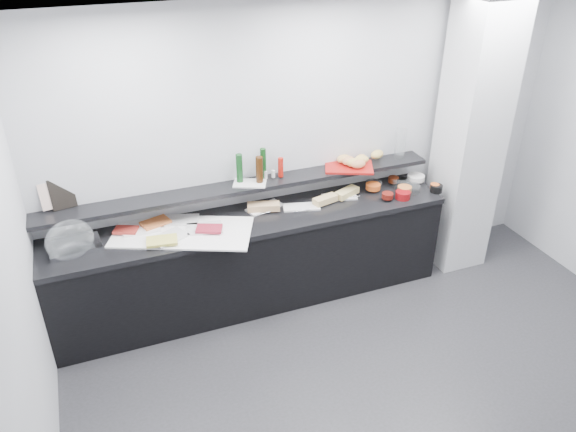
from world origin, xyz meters
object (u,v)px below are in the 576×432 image
object	(u,v)px
framed_print	(62,193)
carafe	(400,144)
condiment_tray	(250,183)
cloche_base	(75,247)
sandwich_plate_mid	(301,207)
bread_tray	(349,167)

from	to	relation	value
framed_print	carafe	distance (m)	3.08
framed_print	carafe	xyz separation A→B (m)	(3.08, -0.11, 0.02)
condiment_tray	carafe	xyz separation A→B (m)	(1.53, 0.02, 0.14)
cloche_base	sandwich_plate_mid	xyz separation A→B (m)	(1.96, -0.02, -0.01)
framed_print	bread_tray	distance (m)	2.53
cloche_base	bread_tray	xyz separation A→B (m)	(2.50, 0.12, 0.24)
sandwich_plate_mid	framed_print	bearing A→B (deg)	-173.63
bread_tray	carafe	world-z (taller)	carafe
sandwich_plate_mid	carafe	xyz separation A→B (m)	(1.10, 0.17, 0.39)
sandwich_plate_mid	carafe	distance (m)	1.18
condiment_tray	bread_tray	world-z (taller)	bread_tray
cloche_base	condiment_tray	distance (m)	1.55
sandwich_plate_mid	framed_print	world-z (taller)	framed_print
sandwich_plate_mid	framed_print	size ratio (longest dim) A/B	1.28
cloche_base	bread_tray	distance (m)	2.52
bread_tray	carafe	distance (m)	0.58
cloche_base	sandwich_plate_mid	size ratio (longest dim) A/B	1.21
cloche_base	framed_print	bearing A→B (deg)	89.65
cloche_base	sandwich_plate_mid	bearing A→B (deg)	-5.75
cloche_base	carafe	bearing A→B (deg)	-2.35
framed_print	carafe	world-z (taller)	carafe
condiment_tray	cloche_base	bearing A→B (deg)	-151.47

